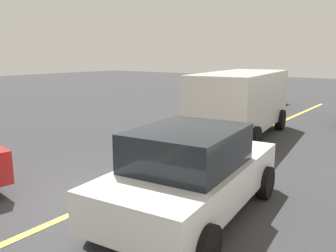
% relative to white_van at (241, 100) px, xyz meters
% --- Properties ---
extents(ground_plane, '(80.00, 80.00, 0.00)m').
position_rel_white_van_xyz_m(ground_plane, '(-6.81, -0.29, -1.27)').
color(ground_plane, '#38383A').
extents(lane_marking_centre, '(28.00, 0.16, 0.01)m').
position_rel_white_van_xyz_m(lane_marking_centre, '(-3.81, -0.29, -1.26)').
color(lane_marking_centre, '#E0D14C').
extents(white_van, '(5.41, 2.79, 2.20)m').
position_rel_white_van_xyz_m(white_van, '(0.00, 0.00, 0.00)').
color(white_van, silver).
rests_on(white_van, ground_plane).
extents(car_white_behind_van, '(4.28, 2.35, 1.60)m').
position_rel_white_van_xyz_m(car_white_behind_van, '(-6.25, -2.02, -0.46)').
color(car_white_behind_van, white).
rests_on(car_white_behind_van, ground_plane).
extents(car_black_far_lane, '(4.26, 2.15, 1.54)m').
position_rel_white_van_xyz_m(car_black_far_lane, '(7.04, 2.32, -0.49)').
color(car_black_far_lane, black).
rests_on(car_black_far_lane, ground_plane).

